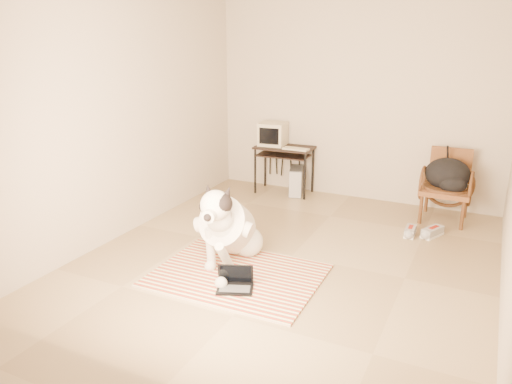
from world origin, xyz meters
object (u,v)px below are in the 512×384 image
Objects in this scene: computer_desk at (284,153)px; rattan_chair at (447,185)px; backpack at (449,176)px; dog at (228,228)px; pc_tower at (296,181)px; crt_monitor at (273,134)px; laptop at (235,283)px.

computer_desk is 0.96× the size of rattan_chair.
dog is at bearing -130.17° from backpack.
dog is at bearing -85.26° from pc_tower.
rattan_chair is (2.24, -0.12, -0.15)m from computer_desk.
computer_desk is 1.86× the size of pc_tower.
backpack is (2.26, -0.19, -0.00)m from computer_desk.
backpack is (1.86, 2.20, 0.22)m from dog.
dog is 1.48× the size of computer_desk.
crt_monitor is 0.45× the size of rattan_chair.
crt_monitor is 0.87× the size of pc_tower.
laptop is at bearing -72.24° from crt_monitor.
dog reaches higher than pc_tower.
laptop is 0.98× the size of crt_monitor.
pc_tower is at bearing -3.67° from crt_monitor.
rattan_chair reaches higher than backpack.
crt_monitor is at bearing 107.76° from laptop.
backpack is at bearing -4.80° from computer_desk.
computer_desk is 1.58× the size of backpack.
dog is at bearing -80.65° from computer_desk.
crt_monitor is (-0.94, 2.93, 0.78)m from laptop.
crt_monitor is 2.48m from rattan_chair.
computer_desk is (-0.74, 2.89, 0.52)m from laptop.
backpack is (2.06, -0.20, 0.39)m from pc_tower.
dog is 2.75× the size of pc_tower.
rattan_chair is at bearing -3.76° from crt_monitor.
crt_monitor is (-0.59, 2.43, 0.48)m from dog.
computer_desk is 0.33m from crt_monitor.
backpack is (2.45, -0.23, -0.26)m from crt_monitor.
crt_monitor reaches higher than pc_tower.
computer_desk is 2.26m from backpack.
backpack reaches higher than laptop.
rattan_chair is at bearing 61.45° from laptop.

